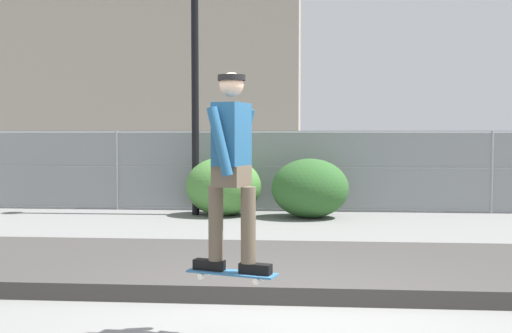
# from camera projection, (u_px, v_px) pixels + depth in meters

# --- Properties ---
(ground_plane) EXTENTS (120.00, 120.00, 0.00)m
(ground_plane) POSITION_uv_depth(u_px,v_px,m) (291.00, 324.00, 5.93)
(ground_plane) COLOR slate
(gravel_berm) EXTENTS (15.95, 2.84, 0.19)m
(gravel_berm) POSITION_uv_depth(u_px,v_px,m) (295.00, 268.00, 7.95)
(gravel_berm) COLOR #3D3A38
(gravel_berm) RESTS_ON ground_plane
(skateboard) EXTENTS (0.82, 0.42, 0.07)m
(skateboard) POSITION_uv_depth(u_px,v_px,m) (232.00, 273.00, 5.44)
(skateboard) COLOR #2D608C
(skater) EXTENTS (0.72, 0.62, 1.73)m
(skater) POSITION_uv_depth(u_px,v_px,m) (232.00, 160.00, 5.39)
(skater) COLOR black
(skater) RESTS_ON skateboard
(chain_fence) EXTENTS (25.76, 0.06, 1.85)m
(chain_fence) POSITION_uv_depth(u_px,v_px,m) (300.00, 171.00, 14.30)
(chain_fence) COLOR gray
(chain_fence) RESTS_ON ground_plane
(parked_car_near) EXTENTS (4.43, 2.01, 1.66)m
(parked_car_near) POSITION_uv_depth(u_px,v_px,m) (137.00, 166.00, 18.11)
(parked_car_near) COLOR silver
(parked_car_near) RESTS_ON ground_plane
(parked_car_mid) EXTENTS (4.56, 2.27, 1.66)m
(parked_car_mid) POSITION_uv_depth(u_px,v_px,m) (333.00, 166.00, 17.90)
(parked_car_mid) COLOR black
(parked_car_mid) RESTS_ON ground_plane
(library_building) EXTENTS (20.68, 11.59, 18.24)m
(library_building) POSITION_uv_depth(u_px,v_px,m) (151.00, 27.00, 43.51)
(library_building) COLOR #9E9384
(library_building) RESTS_ON ground_plane
(shrub_left) EXTENTS (1.65, 1.35, 1.28)m
(shrub_left) POSITION_uv_depth(u_px,v_px,m) (223.00, 186.00, 13.61)
(shrub_left) COLOR #477F38
(shrub_left) RESTS_ON ground_plane
(shrub_center) EXTENTS (1.63, 1.34, 1.26)m
(shrub_center) POSITION_uv_depth(u_px,v_px,m) (310.00, 188.00, 13.22)
(shrub_center) COLOR #2D5B28
(shrub_center) RESTS_ON ground_plane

